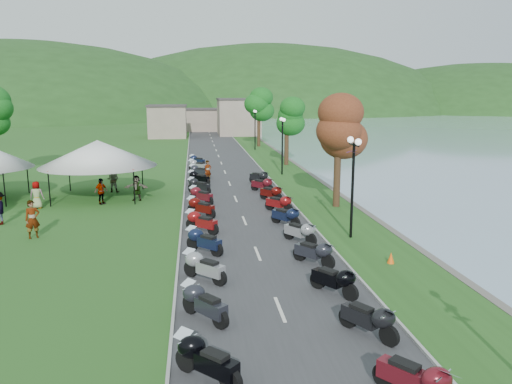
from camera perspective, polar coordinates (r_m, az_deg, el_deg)
name	(u,v)px	position (r m, az deg, el deg)	size (l,w,h in m)	color
road	(225,172)	(46.13, -3.58, 2.29)	(7.00, 120.00, 0.02)	#3B3B3E
hills_backdrop	(200,111)	(205.63, -6.37, 9.18)	(360.00, 120.00, 76.00)	#285621
far_building	(198,120)	(90.61, -6.65, 8.21)	(18.00, 16.00, 5.00)	gray
moto_row_left	(203,232)	(24.51, -6.13, -4.52)	(2.60, 54.21, 1.10)	#331411
moto_row_right	(306,241)	(22.90, 5.79, -5.64)	(2.60, 37.65, 1.10)	#331411
vendor_tent_main	(99,169)	(36.36, -17.51, 2.53)	(5.32, 5.32, 4.00)	silver
tree_lakeside	(338,145)	(31.89, 9.36, 5.30)	(2.85, 2.85, 7.92)	#1B731F
pedestrian_a	(34,238)	(27.63, -24.02, -4.82)	(0.71, 0.52, 1.95)	slate
pedestrian_b	(114,192)	(38.29, -15.94, 0.00)	(0.90, 0.49, 1.85)	slate
pedestrian_c	(1,224)	(31.22, -27.15, -3.31)	(1.21, 0.50, 1.87)	slate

